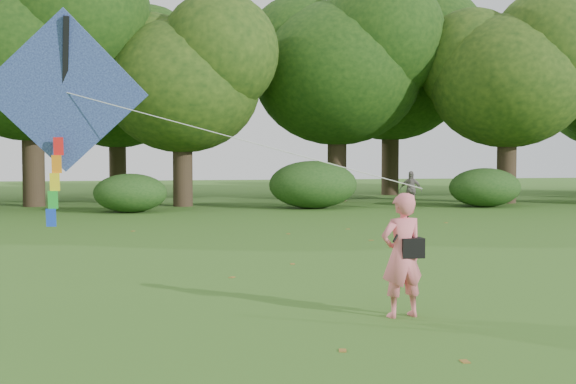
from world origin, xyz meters
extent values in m
plane|color=#265114|center=(0.00, 0.00, 0.00)|extent=(100.00, 100.00, 0.00)
imported|color=#ED6F7B|center=(0.13, -0.87, 0.81)|extent=(0.65, 0.49, 1.63)
imported|color=gray|center=(6.69, 16.95, 0.74)|extent=(0.94, 0.68, 1.48)
cube|color=black|center=(0.25, -0.90, 0.91)|extent=(0.30, 0.20, 0.26)
cylinder|color=black|center=(0.13, -0.91, 1.23)|extent=(0.33, 0.14, 0.47)
cube|color=#285FB0|center=(-4.31, 1.08, 3.03)|extent=(2.38, 0.58, 2.33)
cube|color=black|center=(-4.31, 1.11, 3.03)|extent=(0.24, 0.75, 2.08)
cylinder|color=white|center=(-1.96, 0.08, 2.36)|extent=(4.70, 2.01, 1.36)
cube|color=red|center=(-4.41, 1.10, 2.25)|extent=(0.14, 0.06, 0.26)
cube|color=orange|center=(-4.44, 1.10, 1.99)|extent=(0.14, 0.06, 0.26)
cube|color=yellow|center=(-4.47, 1.10, 1.73)|extent=(0.14, 0.06, 0.26)
cube|color=green|center=(-4.50, 1.10, 1.47)|extent=(0.14, 0.06, 0.26)
cube|color=blue|center=(-4.53, 1.10, 1.21)|extent=(0.14, 0.06, 0.26)
cylinder|color=#3A2D1E|center=(-8.00, 21.00, 1.92)|extent=(0.88, 0.88, 3.85)
ellipsoid|color=#1E3F11|center=(-8.00, 21.00, 6.05)|extent=(8.00, 8.00, 6.80)
cylinder|color=#3A2D1E|center=(-2.00, 20.00, 1.57)|extent=(0.80, 0.80, 3.15)
ellipsoid|color=#1E3F11|center=(-2.00, 20.00, 4.91)|extent=(6.40, 6.40, 5.44)
cylinder|color=#3A2D1E|center=(5.00, 22.00, 1.84)|extent=(0.86, 0.86, 3.67)
ellipsoid|color=#1E3F11|center=(5.00, 22.00, 5.76)|extent=(7.60, 7.60, 6.46)
cylinder|color=#3A2D1E|center=(12.00, 19.50, 1.72)|extent=(0.83, 0.83, 3.43)
ellipsoid|color=#1E3F11|center=(12.00, 19.50, 5.30)|extent=(6.80, 6.80, 5.78)
cylinder|color=#3A2D1E|center=(-5.00, 27.50, 1.75)|extent=(0.84, 0.84, 3.50)
ellipsoid|color=#1E3F11|center=(-5.00, 27.50, 5.43)|extent=(7.00, 7.00, 5.95)
cylinder|color=#3A2D1E|center=(9.00, 26.50, 2.01)|extent=(0.90, 0.90, 4.02)
ellipsoid|color=#1E3F11|center=(9.00, 26.50, 6.17)|extent=(7.80, 7.80, 6.63)
ellipsoid|color=#264919|center=(-4.00, 17.10, 0.71)|extent=(2.66, 2.09, 1.42)
ellipsoid|color=#264919|center=(3.00, 17.90, 0.94)|extent=(3.50, 2.75, 1.88)
ellipsoid|color=#264919|center=(10.00, 17.40, 0.79)|extent=(2.94, 2.31, 1.58)
cube|color=brown|center=(0.42, 9.06, 0.00)|extent=(0.13, 0.14, 0.01)
cube|color=brown|center=(0.09, -2.95, 0.00)|extent=(0.08, 0.12, 0.01)
cube|color=brown|center=(2.19, 7.29, 0.00)|extent=(0.13, 0.10, 0.01)
cube|color=brown|center=(5.79, 11.26, 0.00)|extent=(0.14, 0.14, 0.01)
cube|color=brown|center=(-0.44, 3.84, 0.00)|extent=(0.08, 0.12, 0.01)
cube|color=brown|center=(-3.70, 10.50, 0.00)|extent=(0.13, 0.14, 0.01)
cube|color=brown|center=(-1.75, 2.52, 0.00)|extent=(0.13, 0.14, 0.01)
cube|color=brown|center=(-1.04, -2.33, 0.00)|extent=(0.11, 0.14, 0.01)
cube|color=brown|center=(2.31, 9.98, 0.00)|extent=(0.13, 0.10, 0.01)
camera|label=1|loc=(-2.99, -9.80, 2.13)|focal=45.00mm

